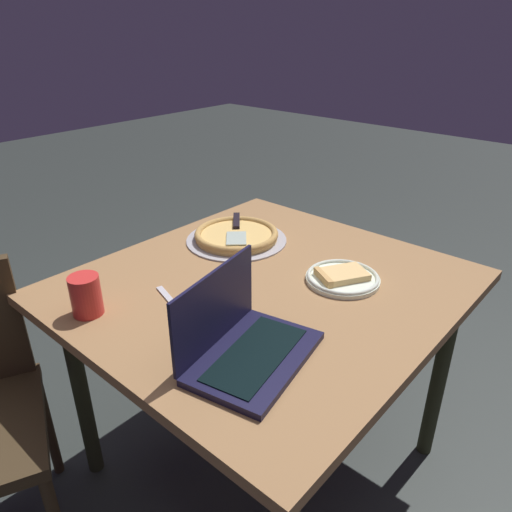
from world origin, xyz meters
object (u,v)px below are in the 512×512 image
at_px(dining_table, 265,305).
at_px(table_knife, 179,309).
at_px(drink_cup, 86,295).
at_px(pizza_plate, 342,277).
at_px(pizza_tray, 236,236).
at_px(laptop, 243,341).

distance_m(dining_table, table_knife, 0.30).
bearing_deg(drink_cup, table_knife, -45.79).
relative_size(pizza_plate, pizza_tray, 0.62).
xyz_separation_m(dining_table, laptop, (-0.31, -0.19, 0.13)).
xyz_separation_m(dining_table, pizza_tray, (0.17, 0.28, 0.10)).
bearing_deg(laptop, pizza_tray, 44.68).
height_order(laptop, pizza_tray, laptop).
bearing_deg(laptop, table_knife, 83.85).
xyz_separation_m(pizza_plate, drink_cup, (-0.61, 0.43, 0.04)).
bearing_deg(laptop, dining_table, 31.95).
distance_m(laptop, pizza_plate, 0.47).
relative_size(laptop, pizza_plate, 1.60).
bearing_deg(dining_table, table_knife, 165.06).
relative_size(dining_table, pizza_tray, 3.07).
distance_m(table_knife, drink_cup, 0.25).
xyz_separation_m(laptop, pizza_tray, (0.48, 0.47, -0.02)).
height_order(pizza_tray, drink_cup, drink_cup).
height_order(dining_table, laptop, laptop).
height_order(pizza_plate, drink_cup, drink_cup).
bearing_deg(table_knife, pizza_plate, -29.59).
xyz_separation_m(pizza_tray, table_knife, (-0.45, -0.20, -0.02)).
distance_m(dining_table, laptop, 0.39).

